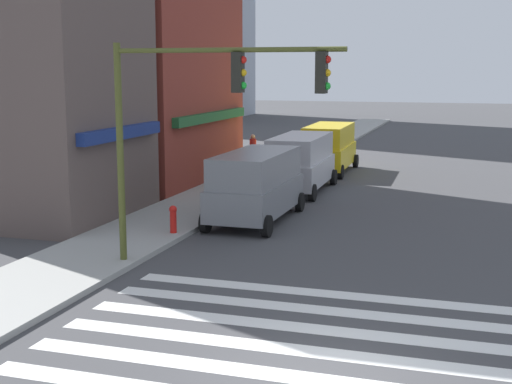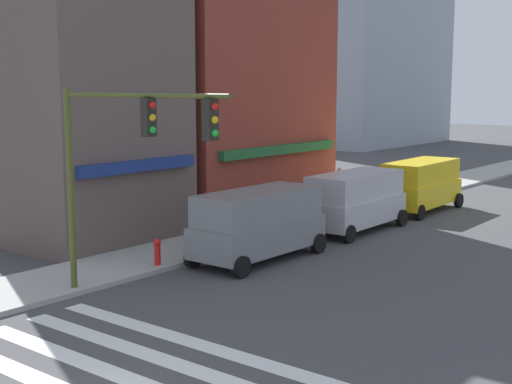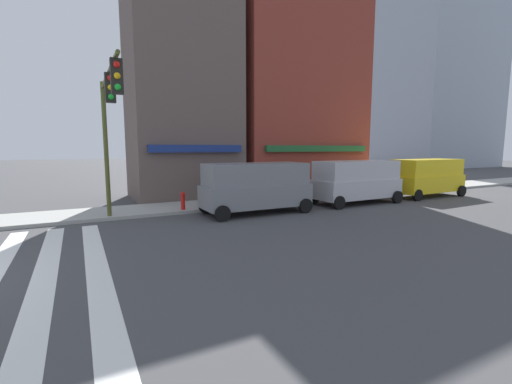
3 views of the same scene
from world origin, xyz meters
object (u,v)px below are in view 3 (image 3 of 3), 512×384
at_px(traffic_signal, 109,115).
at_px(fire_hydrant, 183,200).
at_px(van_grey, 256,186).
at_px(pedestrian_red_jacket, 368,176).
at_px(van_yellow, 426,176).
at_px(van_silver, 356,180).

bearing_deg(traffic_signal, fire_hydrant, 34.92).
bearing_deg(van_grey, pedestrian_red_jacket, 18.45).
xyz_separation_m(traffic_signal, fire_hydrant, (3.20, 2.24, -3.59)).
height_order(van_grey, pedestrian_red_jacket, van_grey).
bearing_deg(traffic_signal, van_yellow, 1.68).
bearing_deg(van_silver, van_grey, 178.92).
bearing_deg(pedestrian_red_jacket, traffic_signal, -103.83).
xyz_separation_m(van_grey, fire_hydrant, (-2.99, 1.70, -0.67)).
bearing_deg(van_grey, traffic_signal, -174.73).
height_order(pedestrian_red_jacket, fire_hydrant, pedestrian_red_jacket).
relative_size(van_yellow, pedestrian_red_jacket, 2.85).
distance_m(van_grey, van_silver, 6.21).
bearing_deg(van_yellow, traffic_signal, -179.89).
bearing_deg(pedestrian_red_jacket, van_grey, -99.12).
xyz_separation_m(traffic_signal, van_silver, (12.41, 0.54, -2.92)).
bearing_deg(van_grey, fire_hydrant, 150.68).
relative_size(van_grey, fire_hydrant, 5.95).
relative_size(traffic_signal, van_yellow, 1.16).
distance_m(van_silver, pedestrian_red_jacket, 5.60).
distance_m(van_grey, pedestrian_red_jacket, 11.15).
height_order(van_grey, van_silver, same).
distance_m(van_silver, fire_hydrant, 9.38).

